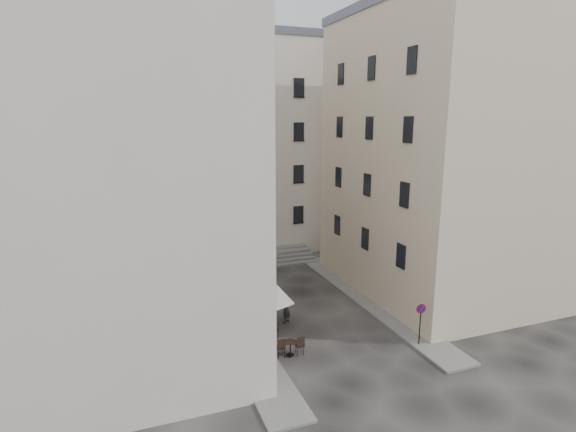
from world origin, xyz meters
name	(u,v)px	position (x,y,z in m)	size (l,w,h in m)	color
ground	(324,330)	(0.00, 0.00, 0.00)	(90.00, 90.00, 0.00)	black
sidewalk_left	(229,313)	(-4.50, 4.00, 0.06)	(2.00, 22.00, 0.12)	slate
sidewalk_right	(367,299)	(4.50, 3.00, 0.06)	(2.00, 18.00, 0.12)	slate
building_left	(107,145)	(-10.50, 3.00, 10.31)	(12.20, 16.20, 20.60)	beige
building_right	(448,153)	(10.50, 3.50, 9.31)	(12.20, 14.20, 18.60)	beige
building_back	(226,144)	(-1.00, 19.00, 9.31)	(18.20, 10.20, 18.60)	beige
cafe_storefront	(244,303)	(-4.32, 1.00, 1.88)	(1.74, 7.30, 3.50)	#47100A
stone_steps	(259,259)	(0.00, 12.57, 0.40)	(9.00, 3.15, 0.80)	#64625E
bollard_near	(275,340)	(-3.25, -1.00, 0.53)	(0.12, 0.12, 0.98)	black
bollard_mid	(255,313)	(-3.25, 2.50, 0.53)	(0.12, 0.12, 0.98)	black
bollard_far	(240,291)	(-3.25, 6.00, 0.53)	(0.12, 0.12, 0.98)	black
no_parking_sign	(421,316)	(3.88, -3.33, 1.68)	(0.54, 0.12, 2.37)	black
bistro_table_a	(290,346)	(-2.73, -1.87, 0.50)	(1.39, 0.65, 0.98)	black
bistro_table_b	(267,331)	(-3.28, 0.21, 0.45)	(1.24, 0.58, 0.87)	black
bistro_table_c	(258,326)	(-3.59, 0.77, 0.51)	(1.42, 0.66, 1.00)	black
bistro_table_d	(255,306)	(-2.94, 3.63, 0.45)	(1.25, 0.59, 0.88)	black
bistro_table_e	(244,300)	(-3.31, 4.79, 0.41)	(1.14, 0.53, 0.80)	black
pedestrian	(286,308)	(-1.62, 1.72, 0.85)	(0.62, 0.41, 1.71)	black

